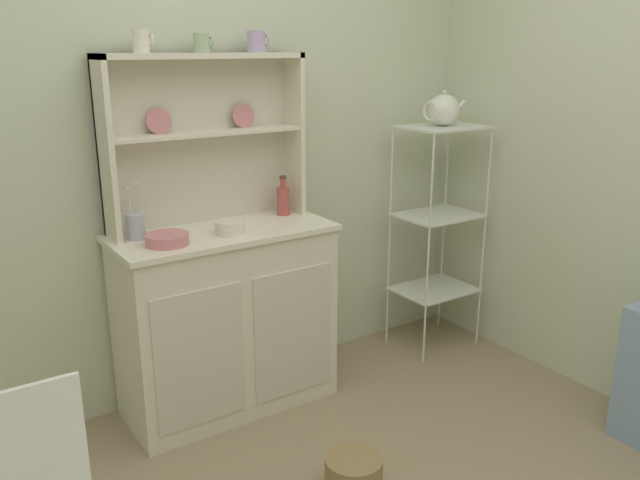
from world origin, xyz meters
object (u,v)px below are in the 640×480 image
object	(u,v)px
hutch_cabinet	(227,317)
cup_cream_0	(141,41)
utensil_jar	(136,225)
bakers_rack	(438,212)
floor_basket	(354,476)
jam_bottle	(283,200)
hutch_shelf_unit	(203,127)
bowl_mixing_large	(167,239)
porcelain_teapot	(443,110)

from	to	relation	value
hutch_cabinet	cup_cream_0	xyz separation A→B (m)	(-0.26, 0.12, 1.22)
utensil_jar	bakers_rack	bearing A→B (deg)	-4.41
floor_basket	jam_bottle	bearing A→B (deg)	74.27
hutch_cabinet	bakers_rack	bearing A→B (deg)	-2.12
hutch_shelf_unit	floor_basket	bearing A→B (deg)	-84.57
hutch_shelf_unit	jam_bottle	bearing A→B (deg)	-12.10
bakers_rack	jam_bottle	bearing A→B (deg)	171.57
hutch_cabinet	jam_bottle	distance (m)	0.62
hutch_cabinet	utensil_jar	world-z (taller)	utensil_jar
hutch_cabinet	hutch_shelf_unit	size ratio (longest dim) A/B	1.07
bowl_mixing_large	utensil_jar	distance (m)	0.17
cup_cream_0	utensil_jar	xyz separation A→B (m)	(-0.10, -0.04, -0.74)
bakers_rack	utensil_jar	distance (m)	1.63
bakers_rack	cup_cream_0	bearing A→B (deg)	173.66
bakers_rack	porcelain_teapot	distance (m)	0.54
floor_basket	cup_cream_0	bearing A→B (deg)	110.20
hutch_cabinet	porcelain_teapot	world-z (taller)	porcelain_teapot
hutch_shelf_unit	jam_bottle	distance (m)	0.52
jam_bottle	cup_cream_0	bearing A→B (deg)	176.70
jam_bottle	porcelain_teapot	bearing A→B (deg)	-8.45
jam_bottle	bakers_rack	bearing A→B (deg)	-8.43
hutch_cabinet	bowl_mixing_large	bearing A→B (deg)	-165.60
jam_bottle	porcelain_teapot	world-z (taller)	porcelain_teapot
bakers_rack	bowl_mixing_large	xyz separation A→B (m)	(-1.54, -0.03, 0.11)
cup_cream_0	bakers_rack	bearing A→B (deg)	-6.34
cup_cream_0	utensil_jar	distance (m)	0.75
jam_bottle	utensil_jar	xyz separation A→B (m)	(-0.72, -0.01, -0.02)
hutch_cabinet	cup_cream_0	bearing A→B (deg)	155.02
hutch_cabinet	cup_cream_0	world-z (taller)	cup_cream_0
porcelain_teapot	hutch_shelf_unit	bearing A→B (deg)	170.49
cup_cream_0	bowl_mixing_large	distance (m)	0.80
floor_basket	bowl_mixing_large	xyz separation A→B (m)	(-0.38, 0.78, 0.81)
bakers_rack	hutch_cabinet	bearing A→B (deg)	177.88
floor_basket	cup_cream_0	world-z (taller)	cup_cream_0
hutch_shelf_unit	utensil_jar	xyz separation A→B (m)	(-0.36, -0.09, -0.38)
hutch_shelf_unit	utensil_jar	distance (m)	0.53
hutch_cabinet	jam_bottle	size ratio (longest dim) A/B	5.18
porcelain_teapot	floor_basket	bearing A→B (deg)	-145.14
hutch_shelf_unit	floor_basket	distance (m)	1.59
hutch_shelf_unit	floor_basket	world-z (taller)	hutch_shelf_unit
utensil_jar	jam_bottle	bearing A→B (deg)	0.63
hutch_cabinet	bowl_mixing_large	xyz separation A→B (m)	(-0.29, -0.07, 0.44)
hutch_cabinet	utensil_jar	bearing A→B (deg)	167.77
bakers_rack	cup_cream_0	xyz separation A→B (m)	(-1.52, 0.17, 0.88)
hutch_cabinet	hutch_shelf_unit	bearing A→B (deg)	90.00
cup_cream_0	porcelain_teapot	size ratio (longest dim) A/B	0.37
hutch_shelf_unit	porcelain_teapot	size ratio (longest dim) A/B	3.60
hutch_shelf_unit	cup_cream_0	xyz separation A→B (m)	(-0.26, -0.04, 0.36)
floor_basket	utensil_jar	bearing A→B (deg)	116.18
hutch_shelf_unit	porcelain_teapot	xyz separation A→B (m)	(1.26, -0.21, 0.03)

